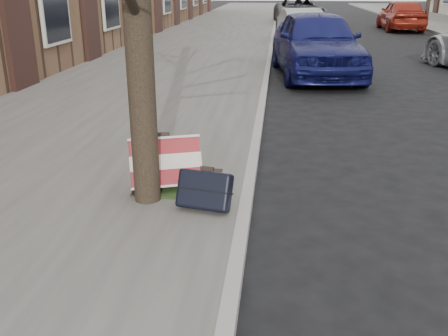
# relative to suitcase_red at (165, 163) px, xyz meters

# --- Properties ---
(ground) EXTENTS (120.00, 120.00, 0.00)m
(ground) POSITION_rel_suitcase_red_xyz_m (2.11, -1.04, -0.40)
(ground) COLOR black
(ground) RESTS_ON ground
(near_sidewalk) EXTENTS (5.00, 70.00, 0.12)m
(near_sidewalk) POSITION_rel_suitcase_red_xyz_m (-1.59, 13.96, -0.34)
(near_sidewalk) COLOR slate
(near_sidewalk) RESTS_ON ground
(dirt_patch) EXTENTS (0.85, 0.85, 0.02)m
(dirt_patch) POSITION_rel_suitcase_red_xyz_m (0.11, 0.16, -0.27)
(dirt_patch) COLOR black
(dirt_patch) RESTS_ON near_sidewalk
(suitcase_red) EXTENTS (0.81, 0.61, 0.55)m
(suitcase_red) POSITION_rel_suitcase_red_xyz_m (0.00, 0.00, 0.00)
(suitcase_red) COLOR maroon
(suitcase_red) RESTS_ON near_sidewalk
(suitcase_navy) EXTENTS (0.56, 0.40, 0.40)m
(suitcase_navy) POSITION_rel_suitcase_red_xyz_m (0.48, -0.48, -0.08)
(suitcase_navy) COLOR black
(suitcase_navy) RESTS_ON near_sidewalk
(car_near_front) EXTENTS (2.33, 4.76, 1.56)m
(car_near_front) POSITION_rel_suitcase_red_xyz_m (2.01, 7.66, 0.38)
(car_near_front) COLOR #121551
(car_near_front) RESTS_ON ground
(car_near_mid) EXTENTS (1.88, 3.96, 1.25)m
(car_near_mid) POSITION_rel_suitcase_red_xyz_m (1.93, 13.82, 0.23)
(car_near_mid) COLOR #9D9FA4
(car_near_mid) RESTS_ON ground
(car_near_back) EXTENTS (2.86, 5.24, 1.39)m
(car_near_back) POSITION_rel_suitcase_red_xyz_m (2.11, 22.91, 0.30)
(car_near_back) COLOR #343439
(car_near_back) RESTS_ON ground
(car_far_back) EXTENTS (1.73, 4.20, 1.43)m
(car_far_back) POSITION_rel_suitcase_red_xyz_m (6.74, 20.22, 0.32)
(car_far_back) COLOR maroon
(car_far_back) RESTS_ON ground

